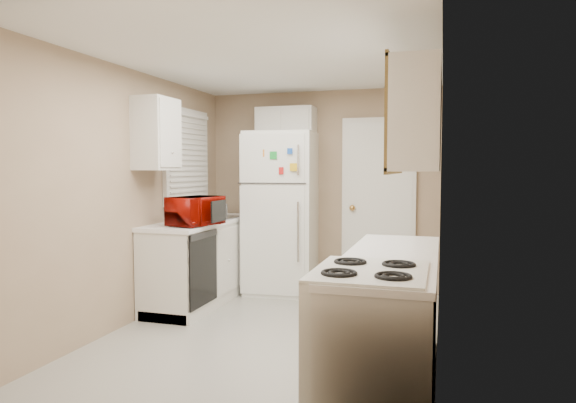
# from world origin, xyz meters

# --- Properties ---
(floor) EXTENTS (3.80, 3.80, 0.00)m
(floor) POSITION_xyz_m (0.00, 0.00, 0.00)
(floor) COLOR #B6B4AA
(floor) RESTS_ON ground
(ceiling) EXTENTS (3.80, 3.80, 0.00)m
(ceiling) POSITION_xyz_m (0.00, 0.00, 2.40)
(ceiling) COLOR white
(ceiling) RESTS_ON floor
(wall_left) EXTENTS (3.80, 3.80, 0.00)m
(wall_left) POSITION_xyz_m (-1.40, 0.00, 1.20)
(wall_left) COLOR tan
(wall_left) RESTS_ON floor
(wall_right) EXTENTS (3.80, 3.80, 0.00)m
(wall_right) POSITION_xyz_m (1.40, 0.00, 1.20)
(wall_right) COLOR tan
(wall_right) RESTS_ON floor
(wall_back) EXTENTS (2.80, 2.80, 0.00)m
(wall_back) POSITION_xyz_m (0.00, 1.90, 1.20)
(wall_back) COLOR tan
(wall_back) RESTS_ON floor
(wall_front) EXTENTS (2.80, 2.80, 0.00)m
(wall_front) POSITION_xyz_m (0.00, -1.90, 1.20)
(wall_front) COLOR tan
(wall_front) RESTS_ON floor
(left_counter) EXTENTS (0.60, 1.80, 0.90)m
(left_counter) POSITION_xyz_m (-1.10, 0.90, 0.45)
(left_counter) COLOR silver
(left_counter) RESTS_ON floor
(dishwasher) EXTENTS (0.03, 0.58, 0.72)m
(dishwasher) POSITION_xyz_m (-0.81, 0.30, 0.49)
(dishwasher) COLOR black
(dishwasher) RESTS_ON floor
(sink) EXTENTS (0.54, 0.74, 0.16)m
(sink) POSITION_xyz_m (-1.10, 1.05, 0.86)
(sink) COLOR gray
(sink) RESTS_ON left_counter
(microwave) EXTENTS (0.57, 0.40, 0.35)m
(microwave) POSITION_xyz_m (-0.93, 0.40, 1.05)
(microwave) COLOR #860902
(microwave) RESTS_ON left_counter
(soap_bottle) EXTENTS (0.12, 0.12, 0.21)m
(soap_bottle) POSITION_xyz_m (-1.07, 1.37, 1.00)
(soap_bottle) COLOR white
(soap_bottle) RESTS_ON left_counter
(window_blinds) EXTENTS (0.10, 0.98, 1.08)m
(window_blinds) POSITION_xyz_m (-1.36, 1.05, 1.60)
(window_blinds) COLOR silver
(window_blinds) RESTS_ON wall_left
(upper_cabinet_left) EXTENTS (0.30, 0.45, 0.70)m
(upper_cabinet_left) POSITION_xyz_m (-1.25, 0.22, 1.80)
(upper_cabinet_left) COLOR silver
(upper_cabinet_left) RESTS_ON wall_left
(refrigerator) EXTENTS (0.84, 0.82, 1.89)m
(refrigerator) POSITION_xyz_m (-0.39, 1.57, 0.94)
(refrigerator) COLOR white
(refrigerator) RESTS_ON floor
(cabinet_over_fridge) EXTENTS (0.70, 0.30, 0.40)m
(cabinet_over_fridge) POSITION_xyz_m (-0.40, 1.75, 2.00)
(cabinet_over_fridge) COLOR silver
(cabinet_over_fridge) RESTS_ON wall_back
(interior_door) EXTENTS (0.86, 0.06, 2.08)m
(interior_door) POSITION_xyz_m (0.70, 1.86, 1.02)
(interior_door) COLOR white
(interior_door) RESTS_ON floor
(right_counter) EXTENTS (0.60, 2.00, 0.90)m
(right_counter) POSITION_xyz_m (1.10, -0.80, 0.45)
(right_counter) COLOR silver
(right_counter) RESTS_ON floor
(stove) EXTENTS (0.61, 0.75, 0.91)m
(stove) POSITION_xyz_m (1.05, -1.41, 0.46)
(stove) COLOR white
(stove) RESTS_ON floor
(upper_cabinet_right) EXTENTS (0.30, 1.20, 0.70)m
(upper_cabinet_right) POSITION_xyz_m (1.25, -0.50, 1.80)
(upper_cabinet_right) COLOR silver
(upper_cabinet_right) RESTS_ON wall_right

